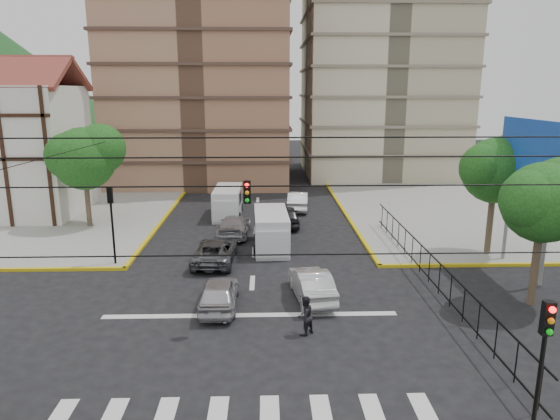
{
  "coord_description": "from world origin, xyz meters",
  "views": [
    {
      "loc": [
        0.72,
        -19.15,
        9.69
      ],
      "look_at": [
        1.42,
        4.43,
        4.0
      ],
      "focal_mm": 32.0,
      "sensor_mm": 36.0,
      "label": 1
    }
  ],
  "objects_px": {
    "car_silver_front_left": "(219,293)",
    "van_left_lane": "(228,203)",
    "van_right_lane": "(271,232)",
    "pedestrian_crosswalk": "(305,316)",
    "car_white_front_right": "(311,284)",
    "traffic_light_nw": "(111,212)",
    "traffic_light_se": "(543,354)"
  },
  "relations": [
    {
      "from": "van_right_lane",
      "to": "car_silver_front_left",
      "type": "relative_size",
      "value": 1.25
    },
    {
      "from": "car_white_front_right",
      "to": "van_left_lane",
      "type": "bearing_deg",
      "value": -79.57
    },
    {
      "from": "van_left_lane",
      "to": "pedestrian_crosswalk",
      "type": "bearing_deg",
      "value": -76.0
    },
    {
      "from": "traffic_light_se",
      "to": "pedestrian_crosswalk",
      "type": "relative_size",
      "value": 2.67
    },
    {
      "from": "car_silver_front_left",
      "to": "pedestrian_crosswalk",
      "type": "height_order",
      "value": "pedestrian_crosswalk"
    },
    {
      "from": "van_right_lane",
      "to": "pedestrian_crosswalk",
      "type": "distance_m",
      "value": 11.29
    },
    {
      "from": "van_left_lane",
      "to": "car_silver_front_left",
      "type": "bearing_deg",
      "value": -86.33
    },
    {
      "from": "van_right_lane",
      "to": "car_white_front_right",
      "type": "distance_m",
      "value": 7.85
    },
    {
      "from": "van_right_lane",
      "to": "car_white_front_right",
      "type": "height_order",
      "value": "van_right_lane"
    },
    {
      "from": "van_left_lane",
      "to": "car_white_front_right",
      "type": "xyz_separation_m",
      "value": [
        5.12,
        -15.79,
        -0.38
      ]
    },
    {
      "from": "car_silver_front_left",
      "to": "car_white_front_right",
      "type": "distance_m",
      "value": 4.39
    },
    {
      "from": "pedestrian_crosswalk",
      "to": "car_white_front_right",
      "type": "bearing_deg",
      "value": -141.7
    },
    {
      "from": "traffic_light_se",
      "to": "car_silver_front_left",
      "type": "relative_size",
      "value": 1.05
    },
    {
      "from": "traffic_light_nw",
      "to": "car_white_front_right",
      "type": "distance_m",
      "value": 11.95
    },
    {
      "from": "traffic_light_nw",
      "to": "van_right_lane",
      "type": "bearing_deg",
      "value": 17.47
    },
    {
      "from": "van_left_lane",
      "to": "car_silver_front_left",
      "type": "distance_m",
      "value": 16.7
    },
    {
      "from": "traffic_light_se",
      "to": "car_silver_front_left",
      "type": "xyz_separation_m",
      "value": [
        -9.24,
        9.87,
        -2.4
      ]
    },
    {
      "from": "car_white_front_right",
      "to": "pedestrian_crosswalk",
      "type": "bearing_deg",
      "value": 73.09
    },
    {
      "from": "traffic_light_nw",
      "to": "van_left_lane",
      "type": "xyz_separation_m",
      "value": [
        5.55,
        10.94,
        -2.01
      ]
    },
    {
      "from": "traffic_light_se",
      "to": "traffic_light_nw",
      "type": "xyz_separation_m",
      "value": [
        -15.6,
        15.6,
        0.0
      ]
    },
    {
      "from": "van_right_lane",
      "to": "car_white_front_right",
      "type": "bearing_deg",
      "value": -78.52
    },
    {
      "from": "van_right_lane",
      "to": "car_silver_front_left",
      "type": "xyz_separation_m",
      "value": [
        -2.49,
        -8.52,
        -0.42
      ]
    },
    {
      "from": "traffic_light_nw",
      "to": "pedestrian_crosswalk",
      "type": "bearing_deg",
      "value": -39.97
    },
    {
      "from": "traffic_light_nw",
      "to": "car_silver_front_left",
      "type": "relative_size",
      "value": 1.05
    },
    {
      "from": "traffic_light_nw",
      "to": "van_right_lane",
      "type": "xyz_separation_m",
      "value": [
        8.85,
        2.79,
        -1.98
      ]
    },
    {
      "from": "van_right_lane",
      "to": "van_left_lane",
      "type": "height_order",
      "value": "van_right_lane"
    },
    {
      "from": "traffic_light_se",
      "to": "van_right_lane",
      "type": "relative_size",
      "value": 0.85
    },
    {
      "from": "traffic_light_nw",
      "to": "van_left_lane",
      "type": "bearing_deg",
      "value": 63.12
    },
    {
      "from": "traffic_light_nw",
      "to": "van_left_lane",
      "type": "height_order",
      "value": "traffic_light_nw"
    },
    {
      "from": "van_left_lane",
      "to": "van_right_lane",
      "type": "bearing_deg",
      "value": -67.09
    },
    {
      "from": "car_silver_front_left",
      "to": "van_left_lane",
      "type": "bearing_deg",
      "value": -87.09
    },
    {
      "from": "car_silver_front_left",
      "to": "pedestrian_crosswalk",
      "type": "bearing_deg",
      "value": 143.99
    }
  ]
}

